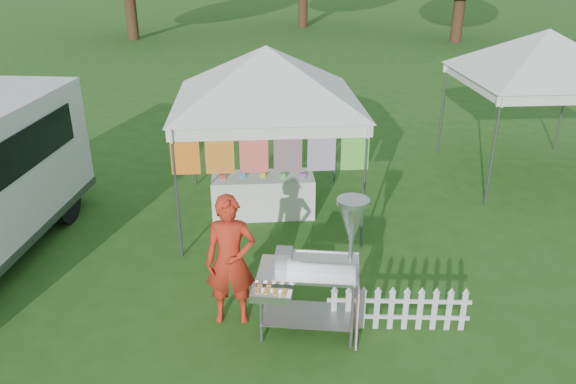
{
  "coord_description": "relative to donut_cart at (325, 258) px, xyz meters",
  "views": [
    {
      "loc": [
        -0.31,
        -5.67,
        4.51
      ],
      "look_at": [
        0.24,
        1.96,
        1.1
      ],
      "focal_mm": 35.0,
      "sensor_mm": 36.0,
      "label": 1
    }
  ],
  "objects": [
    {
      "name": "display_table",
      "position": [
        -0.63,
        3.45,
        -0.72
      ],
      "size": [
        1.8,
        0.7,
        0.74
      ],
      "primitive_type": "cube",
      "color": "white",
      "rests_on": "ground"
    },
    {
      "name": "canopy_right",
      "position": [
        4.96,
        4.97,
        1.91
      ],
      "size": [
        4.24,
        4.24,
        3.45
      ],
      "color": "#59595E",
      "rests_on": "ground"
    },
    {
      "name": "vendor",
      "position": [
        -1.13,
        0.37,
        -0.21
      ],
      "size": [
        0.65,
        0.44,
        1.75
      ],
      "primitive_type": "imported",
      "rotation": [
        0.0,
        0.0,
        -0.03
      ],
      "color": "red",
      "rests_on": "ground"
    },
    {
      "name": "ground",
      "position": [
        -0.54,
        -0.03,
        -1.08
      ],
      "size": [
        120.0,
        120.0,
        0.0
      ],
      "primitive_type": "plane",
      "color": "#244D16",
      "rests_on": "ground"
    },
    {
      "name": "picket_fence",
      "position": [
        0.95,
        0.0,
        -0.8
      ],
      "size": [
        1.79,
        0.21,
        0.56
      ],
      "rotation": [
        0.0,
        0.0,
        -0.1
      ],
      "color": "silver",
      "rests_on": "ground"
    },
    {
      "name": "canopy_main",
      "position": [
        -0.54,
        3.46,
        1.9
      ],
      "size": [
        4.24,
        4.24,
        3.45
      ],
      "color": "#59595E",
      "rests_on": "ground"
    },
    {
      "name": "donut_cart",
      "position": [
        0.0,
        0.0,
        0.0
      ],
      "size": [
        1.43,
        0.89,
        1.84
      ],
      "rotation": [
        0.0,
        0.0,
        -0.17
      ],
      "color": "gray",
      "rests_on": "ground"
    }
  ]
}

